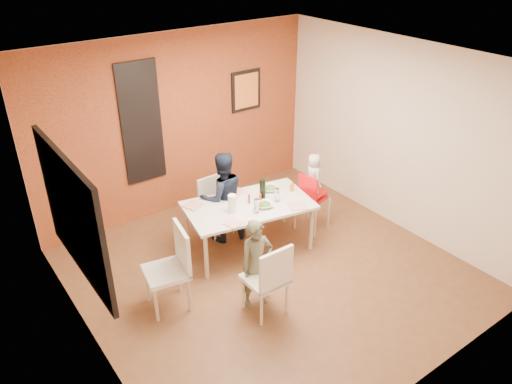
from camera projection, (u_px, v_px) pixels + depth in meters
ground at (270, 272)px, 6.46m from camera, size 4.50×4.50×0.00m
ceiling at (273, 64)px, 5.17m from camera, size 4.50×4.50×0.02m
wall_back at (179, 124)px, 7.41m from camera, size 4.50×0.02×2.70m
wall_front at (434, 277)px, 4.22m from camera, size 4.50×0.02×2.70m
wall_left at (80, 244)px, 4.65m from camera, size 0.02×4.50×2.70m
wall_right at (398, 136)px, 6.98m from camera, size 0.02×4.50×2.70m
brick_accent_wall at (179, 124)px, 7.40m from camera, size 4.50×0.02×2.70m
picture_window_frame at (73, 216)px, 4.71m from camera, size 0.05×1.70×1.30m
picture_window_pane at (74, 215)px, 4.72m from camera, size 0.02×1.55×1.15m
glassblock_strip at (141, 123)px, 7.00m from camera, size 0.55×0.03×1.70m
glassblock_surround at (141, 124)px, 7.00m from camera, size 0.60×0.03×1.76m
art_print_frame at (246, 91)px, 7.86m from camera, size 0.54×0.03×0.64m
art_print_canvas at (247, 91)px, 7.85m from camera, size 0.44×0.01×0.54m
dining_table at (249, 208)px, 6.65m from camera, size 1.81×1.23×0.69m
chair_near at (270, 277)px, 5.52m from camera, size 0.44×0.44×0.95m
chair_far at (214, 202)px, 7.11m from camera, size 0.41×0.41×0.84m
chair_left at (173, 264)px, 5.67m from camera, size 0.55×0.55×1.02m
high_chair at (311, 197)px, 7.11m from camera, size 0.46×0.46×0.91m
child_near at (257, 264)px, 5.68m from camera, size 0.44×0.32×1.12m
child_far at (223, 197)px, 6.86m from camera, size 0.74×0.63×1.32m
toddler at (313, 176)px, 6.97m from camera, size 0.28×0.36×0.66m
plate_near_left at (233, 223)px, 6.19m from camera, size 0.26×0.26×0.01m
plate_far_mid at (236, 192)px, 6.90m from camera, size 0.30×0.30×0.01m
plate_near_right at (297, 206)px, 6.56m from camera, size 0.30×0.30×0.01m
plate_far_left at (193, 205)px, 6.58m from camera, size 0.28×0.28×0.01m
salad_bowl_a at (265, 205)px, 6.54m from camera, size 0.29×0.29×0.06m
salad_bowl_b at (270, 188)px, 6.94m from camera, size 0.29×0.29×0.06m
wine_bottle at (262, 190)px, 6.64m from camera, size 0.08×0.08×0.31m
wine_glass_a at (256, 206)px, 6.38m from camera, size 0.07×0.07×0.20m
wine_glass_b at (277, 195)px, 6.65m from camera, size 0.07×0.07×0.19m
paper_towel_roll at (232, 204)px, 6.38m from camera, size 0.11×0.11×0.25m
condiment_red at (260, 199)px, 6.61m from camera, size 0.03×0.03×0.13m
condiment_green at (264, 196)px, 6.66m from camera, size 0.04×0.04×0.14m
condiment_brown at (249, 199)px, 6.61m from camera, size 0.03×0.03×0.13m
sippy_cup at (292, 187)px, 6.92m from camera, size 0.06×0.06×0.11m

